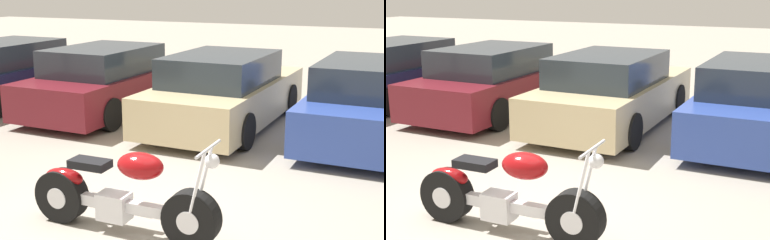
{
  "view_description": "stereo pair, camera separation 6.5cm",
  "coord_description": "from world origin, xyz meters",
  "views": [
    {
      "loc": [
        2.94,
        -4.65,
        2.63
      ],
      "look_at": [
        0.01,
        1.67,
        0.85
      ],
      "focal_mm": 50.0,
      "sensor_mm": 36.0,
      "label": 1
    },
    {
      "loc": [
        3.0,
        -4.62,
        2.63
      ],
      "look_at": [
        0.01,
        1.67,
        0.85
      ],
      "focal_mm": 50.0,
      "sensor_mm": 36.0,
      "label": 2
    }
  ],
  "objects": [
    {
      "name": "motorcycle",
      "position": [
        0.0,
        -0.12,
        0.42
      ],
      "size": [
        2.21,
        0.62,
        1.09
      ],
      "color": "black",
      "rests_on": "ground_plane"
    },
    {
      "name": "parked_car_maroon",
      "position": [
        -3.29,
        4.66,
        0.65
      ],
      "size": [
        1.92,
        4.47,
        1.39
      ],
      "color": "maroon",
      "rests_on": "ground_plane"
    },
    {
      "name": "parked_car_navy",
      "position": [
        -5.91,
        4.65,
        0.65
      ],
      "size": [
        1.92,
        4.47,
        1.39
      ],
      "color": "#19234C",
      "rests_on": "ground_plane"
    },
    {
      "name": "parked_car_blue",
      "position": [
        1.95,
        4.82,
        0.65
      ],
      "size": [
        1.92,
        4.47,
        1.39
      ],
      "color": "#2D479E",
      "rests_on": "ground_plane"
    },
    {
      "name": "ground_plane",
      "position": [
        0.0,
        0.0,
        0.0
      ],
      "size": [
        60.0,
        60.0,
        0.0
      ],
      "primitive_type": "plane",
      "color": "gray"
    },
    {
      "name": "parked_car_champagne",
      "position": [
        -0.67,
        4.61,
        0.65
      ],
      "size": [
        1.92,
        4.47,
        1.39
      ],
      "color": "#C6B284",
      "rests_on": "ground_plane"
    }
  ]
}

